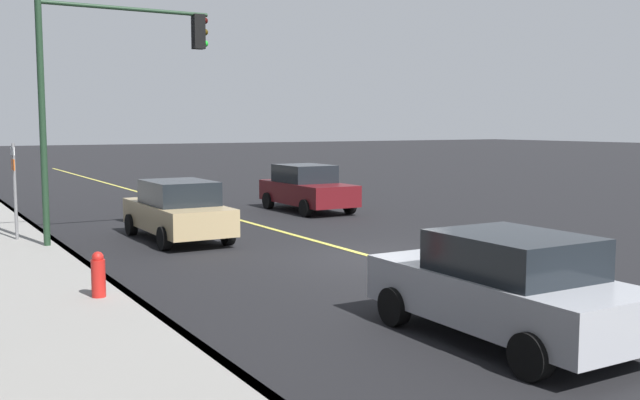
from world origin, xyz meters
TOP-DOWN VIEW (x-y plane):
  - ground at (0.00, 0.00)m, footprint 200.00×200.00m
  - sidewalk_slab at (0.00, 8.05)m, footprint 80.00×3.98m
  - curb_edge at (0.00, 6.14)m, footprint 80.00×0.16m
  - lane_stripe_center at (0.00, 0.00)m, footprint 80.00×0.16m
  - car_tan at (4.83, 3.10)m, footprint 4.38×1.91m
  - car_silver at (-6.31, 2.13)m, footprint 4.23×1.99m
  - car_maroon at (8.83, -3.12)m, footprint 4.29×1.98m
  - traffic_light_mast at (4.76, 4.88)m, footprint 0.28×4.36m
  - street_sign_post at (6.16, 6.96)m, footprint 0.60×0.08m
  - fire_hydrant at (-1.29, 6.66)m, footprint 0.24×0.24m

SIDE VIEW (x-z plane):
  - ground at x=0.00m, z-range 0.00..0.00m
  - lane_stripe_center at x=0.00m, z-range 0.00..0.01m
  - sidewalk_slab at x=0.00m, z-range 0.00..0.15m
  - curb_edge at x=0.00m, z-range 0.00..0.15m
  - fire_hydrant at x=-1.29m, z-range 0.00..0.94m
  - car_silver at x=-6.31m, z-range 0.01..1.59m
  - car_tan at x=4.83m, z-range 0.01..1.62m
  - car_maroon at x=8.83m, z-range 0.00..1.66m
  - street_sign_post at x=6.16m, z-range 0.24..2.87m
  - traffic_light_mast at x=4.76m, z-range 1.16..7.45m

